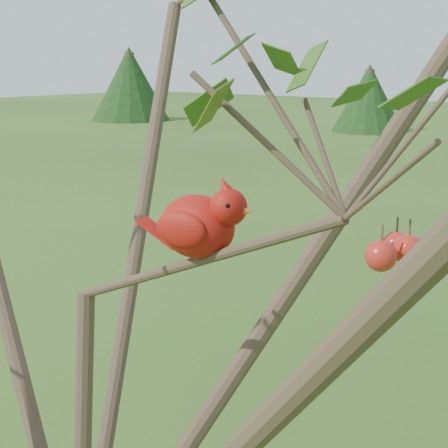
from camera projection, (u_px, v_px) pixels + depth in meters
name	position (u px, v px, depth m)	size (l,w,h in m)	color
crabapple_tree	(54.00, 228.00, 1.19)	(2.35, 2.05, 2.95)	#403022
cardinal	(201.00, 224.00, 1.10)	(0.22, 0.12, 0.15)	#A2180D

